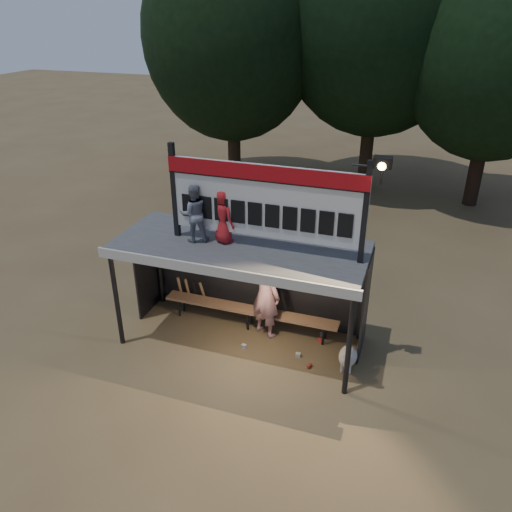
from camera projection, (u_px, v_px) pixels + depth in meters
The scene contains 13 objects.
ground at pixel (241, 340), 10.84m from camera, with size 80.00×80.00×0.00m, color brown.
player at pixel (266, 294), 10.63m from camera, with size 0.73×0.48×2.01m, color silver.
child_a at pixel (194, 213), 9.69m from camera, with size 0.57×0.44×1.16m, color slate.
child_b at pixel (224, 216), 9.67m from camera, with size 0.53×0.34×1.08m, color #B41B1F.
dugout_shelter at pixel (244, 260), 10.21m from camera, with size 5.10×2.08×2.32m.
scoreboard_assembly at pixel (267, 199), 9.17m from camera, with size 4.10×0.27×1.99m.
bench at pixel (250, 310), 11.11m from camera, with size 4.00×0.35×0.48m.
tree_left at pixel (232, 36), 17.95m from camera, with size 6.46×6.46×9.27m.
tree_mid at pixel (380, 16), 17.48m from camera, with size 7.22×7.22×10.36m.
tree_right at pixel (500, 51), 15.92m from camera, with size 6.08×6.08×8.72m.
dog at pixel (348, 357), 9.89m from camera, with size 0.36×0.81×0.49m.
bats at pixel (192, 293), 11.78m from camera, with size 0.68×0.35×0.84m.
litter at pixel (298, 348), 10.54m from camera, with size 1.60×1.26×0.08m.
Camera 1 is at (3.16, -8.26, 6.53)m, focal length 35.00 mm.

